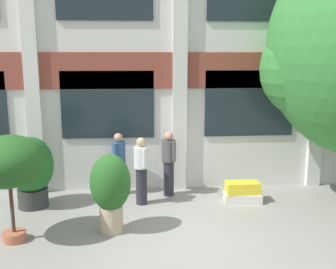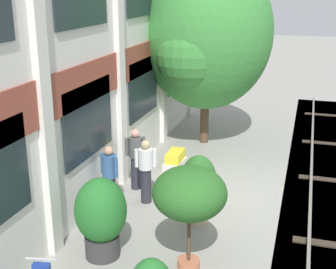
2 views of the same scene
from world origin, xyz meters
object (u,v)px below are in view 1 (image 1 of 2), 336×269
Objects in this scene: potted_plant_tall_urn at (8,163)px; resident_by_doorway at (119,162)px; potted_plant_fluted_column at (111,187)px; resident_near_plants at (169,162)px; potted_plant_square_trough at (243,192)px; resident_watching_tracks at (141,169)px; potted_plant_ribbed_drum at (31,169)px.

potted_plant_tall_urn is 1.30× the size of resident_by_doorway.
potted_plant_fluted_column is (1.83, 0.26, -0.61)m from potted_plant_tall_urn.
resident_by_doorway is 1.26m from resident_near_plants.
potted_plant_square_trough is 0.56× the size of resident_near_plants.
resident_by_doorway is (1.89, 2.43, -0.69)m from potted_plant_tall_urn.
potted_plant_fluted_column is 1.01× the size of resident_by_doorway.
resident_by_doorway is (0.06, 2.17, -0.08)m from potted_plant_fluted_column.
resident_near_plants is (3.13, 2.25, -0.66)m from potted_plant_tall_urn.
resident_watching_tracks is at bearing 178.90° from potted_plant_square_trough.
potted_plant_square_trough is 0.57× the size of resident_watching_tracks.
potted_plant_square_trough is 3.43m from potted_plant_fluted_column.
resident_watching_tracks is at bearing 5.47° from resident_near_plants.
resident_near_plants is at bearing 56.79° from potted_plant_fluted_column.
potted_plant_tall_urn is 1.25× the size of resident_near_plants.
resident_near_plants is at bearing -160.45° from resident_watching_tracks.
potted_plant_ribbed_drum is 3.26m from resident_near_plants.
potted_plant_tall_urn is 3.16m from resident_by_doorway.
potted_plant_square_trough is 2.51m from resident_watching_tracks.
resident_by_doorway is at bearing 165.72° from potted_plant_square_trough.
resident_near_plants is at bearing 8.86° from potted_plant_ribbed_drum.
potted_plant_ribbed_drum is 2.53m from resident_watching_tracks.
potted_plant_ribbed_drum reaches higher than resident_by_doorway.
potted_plant_fluted_column is at bearing -37.81° from potted_plant_ribbed_drum.
potted_plant_square_trough is 0.59× the size of resident_by_doorway.
potted_plant_tall_urn is 1.95m from potted_plant_fluted_column.
potted_plant_fluted_column is 2.18m from resident_by_doorway.
resident_watching_tracks is (-2.43, 0.05, 0.63)m from potted_plant_square_trough.
resident_near_plants reaches higher than resident_watching_tracks.
potted_plant_ribbed_drum is at bearing 179.17° from potted_plant_square_trough.
potted_plant_square_trough is 0.58× the size of potted_plant_fluted_column.
resident_by_doorway is 0.96× the size of resident_near_plants.
resident_near_plants is at bearing 35.66° from potted_plant_tall_urn.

